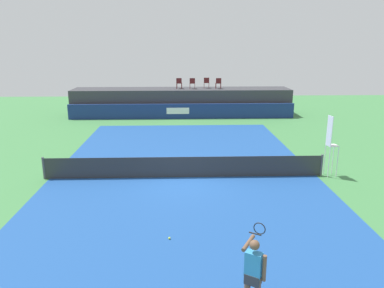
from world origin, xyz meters
name	(u,v)px	position (x,y,z in m)	size (l,w,h in m)	color
ground_plane	(184,157)	(0.00, 3.00, 0.00)	(48.00, 48.00, 0.00)	#3D7A42
court_inner	(184,177)	(0.00, 0.00, 0.00)	(12.00, 22.00, 0.00)	#1C478C
sponsor_wall	(182,111)	(0.00, 13.50, 0.60)	(18.00, 0.22, 1.20)	navy
spectator_platform	(182,102)	(0.00, 15.30, 1.10)	(18.00, 2.80, 2.20)	#38383D
spectator_chair_far_left	(179,83)	(-0.20, 15.19, 2.69)	(0.48, 0.48, 0.89)	#561919
spectator_chair_left	(192,83)	(0.89, 15.12, 2.69)	(0.46, 0.46, 0.89)	#561919
spectator_chair_center	(207,82)	(2.10, 15.51, 2.69)	(0.47, 0.47, 0.89)	#561919
spectator_chair_right	(218,83)	(3.05, 15.07, 2.69)	(0.44, 0.44, 0.89)	#561919
umpire_chair	(331,142)	(6.50, -0.01, 1.59)	(0.49, 0.49, 2.76)	white
tennis_net	(184,167)	(0.00, 0.00, 0.47)	(12.40, 0.02, 0.95)	#2D2D2D
net_post_near	(44,168)	(-6.20, 0.00, 0.50)	(0.10, 0.10, 1.00)	#4C4C51
net_post_far	(322,165)	(6.20, 0.00, 0.50)	(0.10, 0.10, 1.00)	#4C4C51
tennis_player	(253,273)	(1.38, -8.65, 0.96)	(0.71, 1.25, 1.77)	white
tennis_ball	(169,238)	(-0.54, -5.45, 0.04)	(0.07, 0.07, 0.07)	#D8EA33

